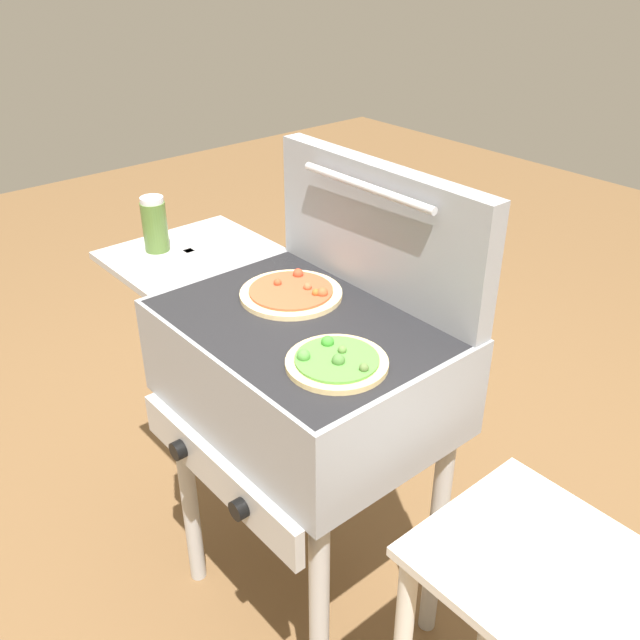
% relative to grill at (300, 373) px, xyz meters
% --- Properties ---
extents(ground_plane, '(8.00, 8.00, 0.00)m').
position_rel_grill_xyz_m(ground_plane, '(0.01, 0.00, -0.76)').
color(ground_plane, brown).
extents(grill, '(0.96, 0.53, 0.90)m').
position_rel_grill_xyz_m(grill, '(0.00, 0.00, 0.00)').
color(grill, gray).
rests_on(grill, ground_plane).
extents(grill_lid_open, '(0.63, 0.08, 0.30)m').
position_rel_grill_xyz_m(grill_lid_open, '(0.01, 0.22, 0.30)').
color(grill_lid_open, gray).
rests_on(grill_lid_open, grill).
extents(pizza_pepperoni, '(0.24, 0.24, 0.03)m').
position_rel_grill_xyz_m(pizza_pepperoni, '(-0.09, 0.05, 0.15)').
color(pizza_pepperoni, beige).
rests_on(pizza_pepperoni, grill).
extents(pizza_veggie, '(0.20, 0.20, 0.04)m').
position_rel_grill_xyz_m(pizza_veggie, '(0.19, -0.06, 0.15)').
color(pizza_veggie, '#E0C17F').
rests_on(pizza_veggie, grill).
extents(sauce_jar, '(0.06, 0.06, 0.14)m').
position_rel_grill_xyz_m(sauce_jar, '(-0.52, -0.06, 0.22)').
color(sauce_jar, '#4C6B2D').
rests_on(sauce_jar, grill).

